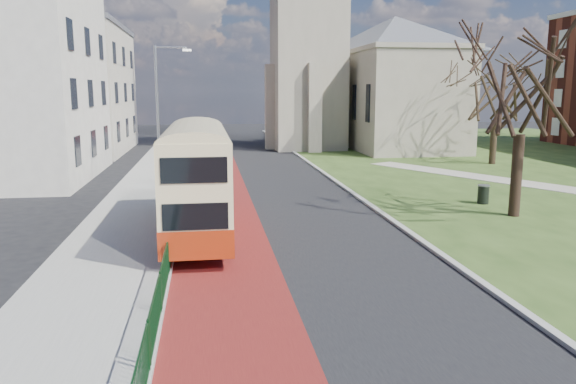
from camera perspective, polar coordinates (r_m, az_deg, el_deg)
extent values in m
plane|color=black|center=(16.81, -2.00, -9.10)|extent=(160.00, 160.00, 0.00)
cube|color=black|center=(36.34, -3.10, 1.44)|extent=(9.00, 120.00, 0.01)
cube|color=#591414|center=(36.21, -7.36, 1.34)|extent=(3.40, 120.00, 0.01)
cube|color=gray|center=(36.34, -13.36, 1.26)|extent=(4.00, 120.00, 0.12)
cube|color=#999993|center=(36.22, -10.21, 1.36)|extent=(0.25, 120.00, 0.13)
cube|color=#999993|center=(38.96, 3.39, 2.12)|extent=(0.25, 80.00, 0.13)
cylinder|color=#0C3718|center=(20.31, -11.58, -2.67)|extent=(0.04, 24.00, 0.04)
cylinder|color=#0C3718|center=(20.54, -11.49, -5.25)|extent=(0.04, 24.00, 0.04)
cube|color=gray|center=(55.02, 2.06, 16.97)|extent=(6.50, 6.50, 24.00)
cube|color=gray|center=(56.78, 10.58, 9.02)|extent=(9.00, 18.00, 9.00)
pyramid|color=#565960|center=(57.20, 10.86, 17.15)|extent=(9.00, 18.00, 3.60)
cube|color=#BDB7AA|center=(39.73, -26.73, 10.17)|extent=(10.00, 14.00, 12.50)
cube|color=#B4AB98|center=(55.16, -21.44, 9.50)|extent=(10.00, 16.00, 11.00)
cube|color=#565960|center=(55.45, -21.84, 15.44)|extent=(10.30, 16.30, 0.50)
cylinder|color=gray|center=(33.92, -13.09, 7.55)|extent=(0.16, 0.16, 8.00)
cylinder|color=gray|center=(33.91, -11.80, 14.20)|extent=(1.80, 0.10, 0.10)
cube|color=silver|center=(33.86, -10.23, 14.00)|extent=(0.50, 0.18, 0.12)
cube|color=#98270E|center=(22.18, -9.14, -1.95)|extent=(2.36, 10.02, 0.91)
cube|color=beige|center=(21.88, -9.27, 2.59)|extent=(2.34, 9.97, 2.64)
cube|color=black|center=(22.32, -12.13, 0.52)|extent=(0.09, 8.21, 0.86)
cube|color=black|center=(22.28, -6.27, 0.67)|extent=(0.09, 8.21, 0.86)
cube|color=black|center=(21.86, -12.31, 3.93)|extent=(0.10, 9.01, 0.82)
cube|color=black|center=(21.82, -6.31, 4.09)|extent=(0.10, 9.01, 0.82)
cube|color=black|center=(26.92, -9.10, 2.26)|extent=(2.04, 0.09, 0.96)
cube|color=black|center=(26.76, -9.18, 5.15)|extent=(2.04, 0.09, 0.82)
cube|color=orange|center=(26.72, -9.22, 6.26)|extent=(1.62, 0.11, 0.27)
cylinder|color=black|center=(25.64, -11.37, -1.41)|extent=(0.28, 0.95, 0.95)
cylinder|color=black|center=(25.61, -6.72, -1.29)|extent=(0.28, 0.95, 0.95)
cylinder|color=black|center=(19.41, -12.27, -5.20)|extent=(0.28, 0.95, 0.95)
cylinder|color=black|center=(19.38, -6.10, -5.05)|extent=(0.28, 0.95, 0.95)
cylinder|color=black|center=(26.85, 22.19, 1.56)|extent=(0.60, 0.60, 3.65)
cylinder|color=#2F2417|center=(45.67, 20.14, 4.80)|extent=(0.54, 0.54, 3.35)
cylinder|color=black|center=(29.43, 19.22, -0.28)|extent=(0.70, 0.70, 0.88)
cylinder|color=gray|center=(29.36, 19.28, 0.62)|extent=(0.75, 0.75, 0.06)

